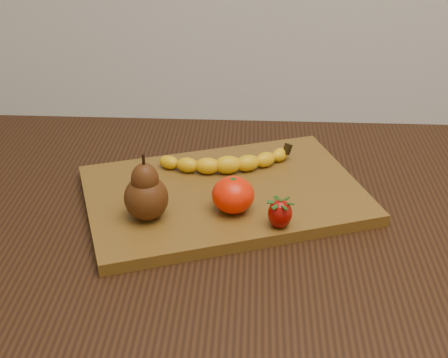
{
  "coord_description": "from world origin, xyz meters",
  "views": [
    {
      "loc": [
        0.07,
        -0.87,
        1.31
      ],
      "look_at": [
        0.02,
        0.02,
        0.8
      ],
      "focal_mm": 50.0,
      "sensor_mm": 36.0,
      "label": 1
    }
  ],
  "objects_px": {
    "pear": "(145,187)",
    "mandarin": "(233,195)",
    "cutting_board": "(224,195)",
    "table": "(213,254)"
  },
  "relations": [
    {
      "from": "pear",
      "to": "mandarin",
      "type": "bearing_deg",
      "value": 10.95
    },
    {
      "from": "table",
      "to": "pear",
      "type": "distance_m",
      "value": 0.21
    },
    {
      "from": "cutting_board",
      "to": "pear",
      "type": "xyz_separation_m",
      "value": [
        -0.11,
        -0.09,
        0.06
      ]
    },
    {
      "from": "table",
      "to": "pear",
      "type": "bearing_deg",
      "value": -145.08
    },
    {
      "from": "pear",
      "to": "mandarin",
      "type": "xyz_separation_m",
      "value": [
        0.13,
        0.03,
        -0.02
      ]
    },
    {
      "from": "cutting_board",
      "to": "pear",
      "type": "distance_m",
      "value": 0.16
    },
    {
      "from": "pear",
      "to": "cutting_board",
      "type": "bearing_deg",
      "value": 38.08
    },
    {
      "from": "table",
      "to": "pear",
      "type": "xyz_separation_m",
      "value": [
        -0.1,
        -0.07,
        0.17
      ]
    },
    {
      "from": "table",
      "to": "pear",
      "type": "relative_size",
      "value": 9.42
    },
    {
      "from": "cutting_board",
      "to": "mandarin",
      "type": "relative_size",
      "value": 6.74
    }
  ]
}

